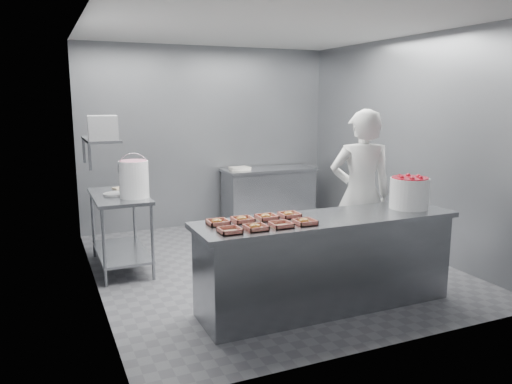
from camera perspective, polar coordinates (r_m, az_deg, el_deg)
floor at (r=6.19m, az=1.32°, el=-8.29°), size 4.50×4.50×0.00m
ceiling at (r=5.90m, az=1.45°, el=18.36°), size 4.50×4.50×0.00m
wall_back at (r=7.97m, az=-5.49°, el=6.25°), size 4.00×0.04×2.80m
wall_left at (r=5.36m, az=-18.44°, el=3.58°), size 0.04×4.50×2.80m
wall_right at (r=6.96m, az=16.55°, el=5.21°), size 0.04×4.50×2.80m
service_counter at (r=4.91m, az=8.04°, el=-7.92°), size 2.60×0.70×0.90m
prep_table at (r=6.13m, az=-15.27°, el=-3.09°), size 0.60×1.20×0.90m
back_counter at (r=8.10m, az=1.46°, el=-0.39°), size 1.50×0.60×0.90m
wall_shelf at (r=5.96m, az=-17.35°, el=5.76°), size 0.35×0.90×0.03m
tray_0 at (r=4.20m, az=-3.02°, el=-4.40°), size 0.19×0.18×0.04m
tray_1 at (r=4.29m, az=-0.05°, el=-4.03°), size 0.19×0.18×0.06m
tray_2 at (r=4.39m, az=2.87°, el=-3.74°), size 0.19×0.18×0.04m
tray_3 at (r=4.50m, az=5.58°, el=-3.39°), size 0.19×0.18×0.06m
tray_4 at (r=4.48m, az=-4.41°, el=-3.44°), size 0.19×0.18×0.06m
tray_5 at (r=4.56m, az=-1.56°, el=-3.15°), size 0.19×0.18×0.06m
tray_6 at (r=4.65m, az=1.19°, el=-2.87°), size 0.19×0.18×0.06m
tray_7 at (r=4.75m, az=3.82°, el=-2.59°), size 0.19×0.18×0.06m
worker at (r=5.71m, az=11.86°, el=-0.28°), size 0.81×0.68×1.90m
strawberry_tub at (r=5.32m, az=17.11°, el=0.02°), size 0.39×0.39×0.32m
glaze_bucket at (r=5.80m, az=-13.79°, el=1.53°), size 0.35×0.33×0.51m
bucket_lid at (r=6.03m, az=-15.74°, el=-0.23°), size 0.33×0.33×0.02m
rag at (r=6.43m, az=-15.42°, el=0.43°), size 0.16×0.15×0.02m
appliance at (r=5.68m, az=-17.12°, el=7.03°), size 0.33×0.37×0.26m
paper_stack at (r=7.83m, az=-1.87°, el=2.71°), size 0.30×0.23×0.05m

